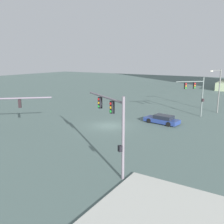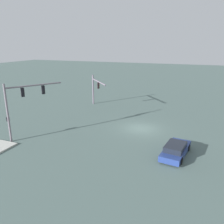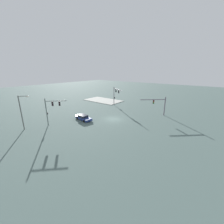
% 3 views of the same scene
% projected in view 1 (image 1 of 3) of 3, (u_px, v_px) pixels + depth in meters
% --- Properties ---
extents(ground_plane, '(195.29, 195.29, 0.00)m').
position_uv_depth(ground_plane, '(109.00, 126.00, 32.85)').
color(ground_plane, '#4C615D').
extents(traffic_signal_near_corner, '(3.60, 3.26, 6.02)m').
position_uv_depth(traffic_signal_near_corner, '(196.00, 91.00, 36.85)').
color(traffic_signal_near_corner, slate).
rests_on(traffic_signal_near_corner, ground).
extents(traffic_signal_opposite_side, '(5.19, 4.69, 5.02)m').
position_uv_depth(traffic_signal_opposite_side, '(6.00, 107.00, 28.00)').
color(traffic_signal_opposite_side, slate).
rests_on(traffic_signal_opposite_side, ground).
extents(traffic_signal_cross_street, '(5.37, 3.60, 6.22)m').
position_uv_depth(traffic_signal_cross_street, '(113.00, 119.00, 18.76)').
color(traffic_signal_cross_street, slate).
rests_on(traffic_signal_cross_street, ground).
extents(streetlamp_curved_arm, '(1.60, 1.68, 7.05)m').
position_uv_depth(streetlamp_curved_arm, '(218.00, 88.00, 39.70)').
color(streetlamp_curved_arm, slate).
rests_on(streetlamp_curved_arm, ground).
extents(sedan_car_approaching, '(5.00, 2.47, 1.21)m').
position_uv_depth(sedan_car_approaching, '(162.00, 119.00, 33.81)').
color(sedan_car_approaching, navy).
rests_on(sedan_car_approaching, ground).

